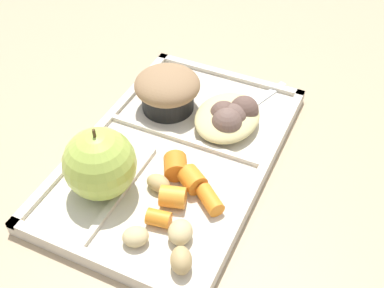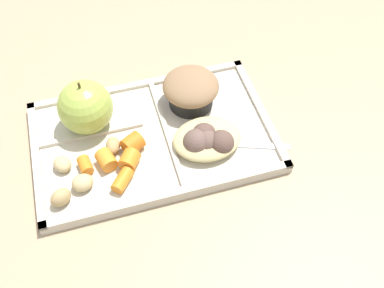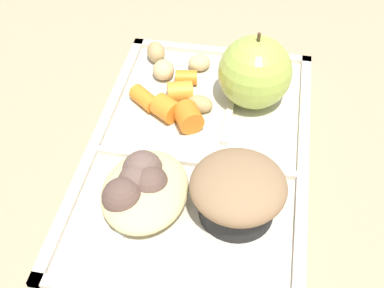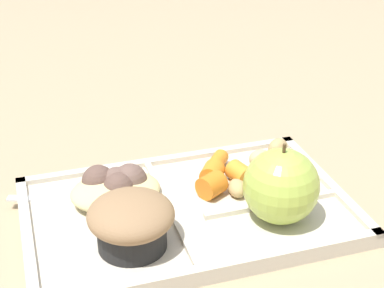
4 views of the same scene
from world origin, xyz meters
name	(u,v)px [view 4 (image 4 of 4)]	position (x,y,z in m)	size (l,w,h in m)	color
ground	(187,217)	(0.00, 0.00, 0.00)	(6.00, 6.00, 0.00)	tan
lunch_tray	(188,212)	(0.00, 0.00, 0.01)	(0.36, 0.23, 0.02)	beige
green_apple	(281,186)	(-0.09, 0.05, 0.05)	(0.08, 0.08, 0.09)	#A8C14C
bran_muffin	(131,221)	(0.07, 0.05, 0.04)	(0.09, 0.09, 0.06)	black
carrot_slice_tilted	(212,185)	(-0.03, -0.02, 0.03)	(0.03, 0.03, 0.03)	orange
carrot_slice_edge	(264,172)	(-0.11, -0.03, 0.02)	(0.02, 0.02, 0.03)	orange
carrot_slice_diagonal	(212,173)	(-0.04, -0.04, 0.03)	(0.03, 0.03, 0.03)	orange
carrot_slice_small	(240,173)	(-0.08, -0.03, 0.02)	(0.02, 0.02, 0.03)	orange
carrot_slice_near_corner	(217,162)	(-0.06, -0.07, 0.02)	(0.02, 0.02, 0.04)	orange
potato_chunk_browned	(260,159)	(-0.12, -0.06, 0.02)	(0.03, 0.03, 0.02)	tan
potato_chunk_large	(237,188)	(-0.06, -0.01, 0.02)	(0.03, 0.02, 0.02)	tan
potato_chunk_wedge	(292,172)	(-0.14, -0.02, 0.02)	(0.03, 0.02, 0.02)	tan
potato_chunk_small	(278,148)	(-0.15, -0.08, 0.03)	(0.03, 0.02, 0.03)	tan
egg_noodle_pile	(116,191)	(0.07, -0.04, 0.03)	(0.10, 0.08, 0.03)	#D6C684
meatball_front	(98,181)	(0.09, -0.06, 0.03)	(0.04, 0.04, 0.04)	brown
meatball_back	(117,183)	(0.07, -0.05, 0.03)	(0.04, 0.04, 0.04)	brown
meatball_side	(130,181)	(0.05, -0.05, 0.03)	(0.04, 0.04, 0.04)	brown
meatball_center	(119,188)	(0.07, -0.03, 0.03)	(0.04, 0.04, 0.04)	brown
plastic_fork	(81,200)	(0.11, -0.05, 0.01)	(0.15, 0.07, 0.00)	white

